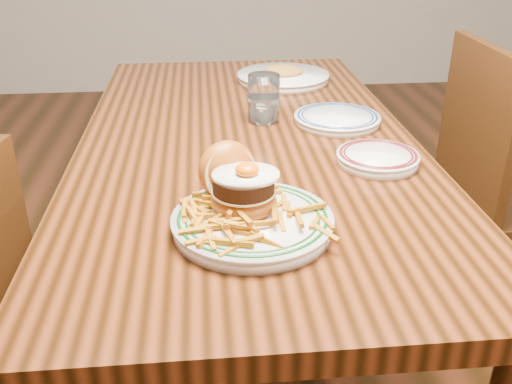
{
  "coord_description": "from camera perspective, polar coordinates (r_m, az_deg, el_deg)",
  "views": [
    {
      "loc": [
        -0.11,
        -1.37,
        1.28
      ],
      "look_at": [
        -0.02,
        -0.47,
        0.83
      ],
      "focal_mm": 40.0,
      "sensor_mm": 36.0,
      "label": 1
    }
  ],
  "objects": [
    {
      "name": "chair_right",
      "position": [
        1.93,
        23.61,
        0.55
      ],
      "size": [
        0.44,
        0.44,
        0.94
      ],
      "rotation": [
        0.0,
        0.0,
        3.13
      ],
      "color": "#391D0B",
      "rests_on": "floor"
    },
    {
      "name": "rear_plate",
      "position": [
        1.58,
        8.12,
        7.29
      ],
      "size": [
        0.23,
        0.23,
        0.03
      ],
      "rotation": [
        0.0,
        0.0,
        -0.35
      ],
      "color": "white",
      "rests_on": "table"
    },
    {
      "name": "water_glass",
      "position": [
        1.57,
        0.77,
        9.09
      ],
      "size": [
        0.09,
        0.09,
        0.13
      ],
      "color": "white",
      "rests_on": "table"
    },
    {
      "name": "side_plate",
      "position": [
        1.34,
        12.07,
        3.4
      ],
      "size": [
        0.19,
        0.19,
        0.03
      ],
      "rotation": [
        0.0,
        0.0,
        -0.1
      ],
      "color": "white",
      "rests_on": "table"
    },
    {
      "name": "floor",
      "position": [
        1.88,
        -0.7,
        -16.25
      ],
      "size": [
        6.0,
        6.0,
        0.0
      ],
      "primitive_type": "plane",
      "color": "black",
      "rests_on": "ground"
    },
    {
      "name": "main_plate",
      "position": [
        1.04,
        -0.79,
        -1.56
      ],
      "size": [
        0.3,
        0.31,
        0.14
      ],
      "rotation": [
        0.0,
        0.0,
        0.37
      ],
      "color": "white",
      "rests_on": "table"
    },
    {
      "name": "table",
      "position": [
        1.51,
        -0.84,
        2.46
      ],
      "size": [
        0.85,
        1.6,
        0.75
      ],
      "color": "black",
      "rests_on": "floor"
    },
    {
      "name": "far_plate",
      "position": [
        1.96,
        2.72,
        11.46
      ],
      "size": [
        0.31,
        0.31,
        0.06
      ],
      "rotation": [
        0.0,
        0.0,
        -0.27
      ],
      "color": "white",
      "rests_on": "table"
    }
  ]
}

